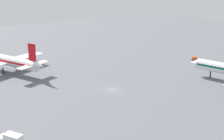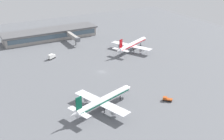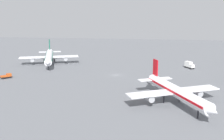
% 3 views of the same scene
% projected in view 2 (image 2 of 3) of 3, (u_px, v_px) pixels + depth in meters
% --- Properties ---
extents(ground, '(288.00, 288.00, 0.00)m').
position_uv_depth(ground, '(102.00, 72.00, 173.10)').
color(ground, slate).
extents(terminal_building, '(74.40, 18.39, 7.48)m').
position_uv_depth(terminal_building, '(50.00, 34.00, 231.68)').
color(terminal_building, '#9E9993').
rests_on(terminal_building, ground).
extents(airplane_at_gate, '(37.62, 30.87, 11.76)m').
position_uv_depth(airplane_at_gate, '(103.00, 101.00, 132.63)').
color(airplane_at_gate, white).
rests_on(airplane_at_gate, ground).
extents(airplane_taxiing, '(36.24, 30.10, 11.80)m').
position_uv_depth(airplane_taxiing, '(132.00, 45.00, 205.62)').
color(airplane_taxiing, white).
rests_on(airplane_taxiing, ground).
extents(catering_truck, '(5.76, 4.57, 3.30)m').
position_uv_depth(catering_truck, '(52.00, 56.00, 191.74)').
color(catering_truck, black).
rests_on(catering_truck, ground).
extents(pushback_tractor, '(4.37, 4.53, 1.90)m').
position_uv_depth(pushback_tractor, '(167.00, 99.00, 140.79)').
color(pushback_tractor, black).
rests_on(pushback_tractor, ground).
extents(jet_bridge, '(3.16, 21.32, 6.74)m').
position_uv_depth(jet_bridge, '(73.00, 37.00, 220.78)').
color(jet_bridge, '#9E9993').
rests_on(jet_bridge, ground).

